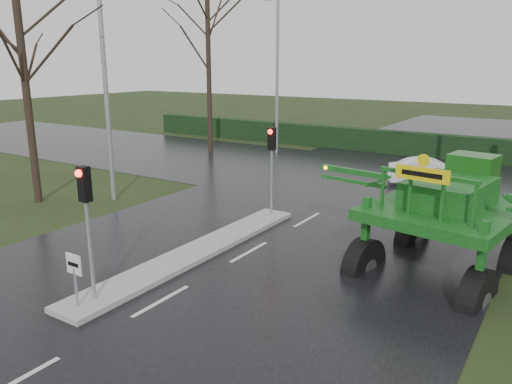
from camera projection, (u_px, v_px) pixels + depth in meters
The scene contains 14 objects.
ground at pixel (161, 302), 12.62m from camera, with size 140.00×140.00×0.00m, color black.
road_main at pixel (329, 208), 20.73m from camera, with size 14.00×80.00×0.02m, color black.
road_cross at pixel (379, 180), 25.60m from camera, with size 80.00×12.00×0.02m, color black.
median_island at pixel (197, 252), 15.71m from camera, with size 1.20×10.00×0.16m, color gray.
hedge_row at pixel (423, 145), 31.90m from camera, with size 44.00×0.90×1.50m, color black.
keep_left_sign at pixel (75, 272), 11.82m from camera, with size 0.50×0.07×1.35m.
traffic_signal_near at pixel (86, 205), 11.83m from camera, with size 0.26×0.33×3.52m.
traffic_signal_mid at pixel (272, 152), 18.73m from camera, with size 0.26×0.33×3.52m.
street_light_left_near at pixel (109, 59), 20.29m from camera, with size 3.85×0.30×10.00m.
street_light_left_far at pixel (281, 60), 31.65m from camera, with size 3.85×0.30×10.00m.
tree_left_near at pixel (23, 63), 20.18m from camera, with size 6.30×6.30×10.85m.
tree_left_far at pixel (208, 42), 32.01m from camera, with size 7.70×7.70×13.26m.
crop_sprayer at pixel (371, 196), 14.31m from camera, with size 8.01×5.55×4.52m.
white_sedan at pixel (429, 186), 24.46m from camera, with size 1.39×3.98×1.31m, color white.
Camera 1 is at (8.28, -8.34, 5.87)m, focal length 35.00 mm.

